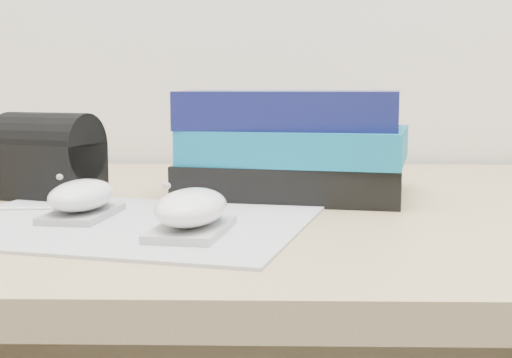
{
  "coord_description": "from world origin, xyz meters",
  "views": [
    {
      "loc": [
        -0.04,
        0.74,
        0.87
      ],
      "look_at": [
        -0.05,
        1.47,
        0.77
      ],
      "focal_mm": 50.0,
      "sensor_mm": 36.0,
      "label": 1
    }
  ],
  "objects_px": {
    "mouse_front": "(191,211)",
    "pouch": "(48,157)",
    "mouse_rear": "(82,198)",
    "book_stack": "(296,144)"
  },
  "relations": [
    {
      "from": "mouse_front",
      "to": "pouch",
      "type": "bearing_deg",
      "value": 132.1
    },
    {
      "from": "mouse_front",
      "to": "pouch",
      "type": "xyz_separation_m",
      "value": [
        -0.2,
        0.22,
        0.03
      ]
    },
    {
      "from": "mouse_front",
      "to": "mouse_rear",
      "type": "bearing_deg",
      "value": 147.35
    },
    {
      "from": "mouse_front",
      "to": "book_stack",
      "type": "bearing_deg",
      "value": 68.17
    },
    {
      "from": "mouse_rear",
      "to": "pouch",
      "type": "xyz_separation_m",
      "value": [
        -0.08,
        0.14,
        0.03
      ]
    },
    {
      "from": "mouse_rear",
      "to": "pouch",
      "type": "height_order",
      "value": "pouch"
    },
    {
      "from": "mouse_front",
      "to": "book_stack",
      "type": "relative_size",
      "value": 0.39
    },
    {
      "from": "book_stack",
      "to": "pouch",
      "type": "distance_m",
      "value": 0.3
    },
    {
      "from": "mouse_front",
      "to": "pouch",
      "type": "distance_m",
      "value": 0.3
    },
    {
      "from": "book_stack",
      "to": "pouch",
      "type": "height_order",
      "value": "book_stack"
    }
  ]
}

